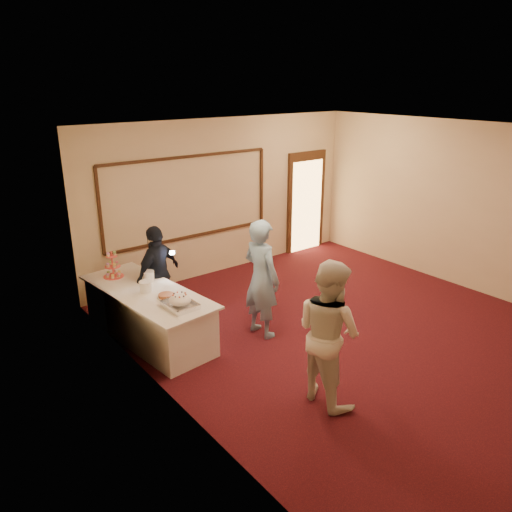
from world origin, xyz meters
The scene contains 14 objects.
floor centered at (0.00, 0.00, 0.00)m, with size 7.00×7.00×0.00m, color black.
room_walls centered at (0.00, 0.00, 2.03)m, with size 6.04×7.04×3.02m.
wall_molding centered at (-0.80, 3.47, 1.60)m, with size 3.45×0.04×1.55m.
doorway centered at (2.15, 3.45, 1.08)m, with size 1.05×0.07×2.20m.
buffet_table centered at (-2.53, 1.82, 0.39)m, with size 1.18×2.49×0.77m.
pavlova_tray centered at (-2.43, 1.02, 0.85)m, with size 0.38×0.52×0.19m.
cupcake_stand centered at (-2.70, 2.62, 0.93)m, with size 0.31×0.31×0.46m.
plate_stack_a centered at (-2.56, 1.78, 0.85)m, with size 0.19×0.19×0.16m.
plate_stack_b centered at (-2.34, 2.13, 0.85)m, with size 0.18×0.18×0.15m.
tart centered at (-2.43, 1.42, 0.79)m, with size 0.25×0.25×0.05m.
man centered at (-1.12, 0.90, 0.90)m, with size 0.66×0.43×1.80m, color #7DA6C9.
woman centered at (-1.51, -0.85, 0.89)m, with size 0.87×0.67×1.78m, color white.
guest centered at (-2.10, 2.29, 0.78)m, with size 0.91×0.38×1.56m, color black.
camera_flash centered at (-1.95, 2.08, 1.15)m, with size 0.07×0.04×0.05m, color white.
Camera 1 is at (-5.34, -4.42, 3.68)m, focal length 35.00 mm.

